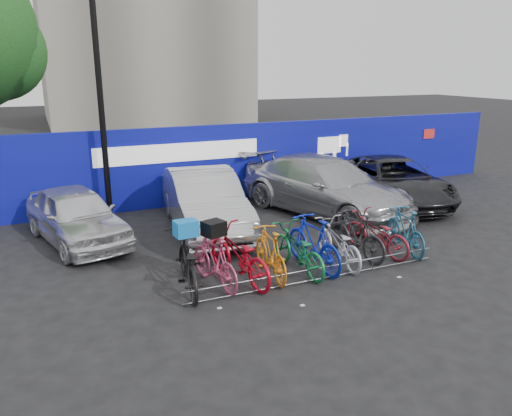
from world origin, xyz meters
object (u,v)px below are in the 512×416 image
car_1 (205,201)px  bike_8 (376,234)px  bike_4 (298,250)px  bike_5 (314,243)px  lamppost (101,100)px  bike_1 (215,261)px  bike_7 (356,235)px  car_0 (76,215)px  car_2 (325,186)px  bike_6 (338,243)px  bike_3 (270,253)px  car_3 (393,180)px  bike_2 (238,255)px  bike_9 (405,230)px  bike_0 (187,263)px  bike_rack (319,274)px

car_1 → bike_8: bearing=-40.2°
bike_4 → bike_5: (0.39, 0.02, 0.08)m
bike_8 → bike_4: bearing=-7.3°
lamppost → bike_1: lamppost is taller
lamppost → bike_8: bearing=-45.3°
bike_7 → bike_8: bike_7 is taller
car_0 → car_2: (6.79, -0.27, 0.13)m
bike_7 → bike_6: bearing=6.7°
lamppost → bike_3: 6.54m
car_3 → bike_2: 7.58m
lamppost → bike_2: bearing=-72.0°
lamppost → car_0: 3.22m
car_1 → bike_4: size_ratio=2.50×
bike_6 → bike_8: bearing=-169.1°
car_3 → bike_6: size_ratio=2.74×
car_3 → bike_8: 4.76m
bike_3 → bike_9: 3.43m
bike_5 → bike_8: (1.74, 0.18, -0.09)m
lamppost → car_2: 6.59m
bike_0 → bike_9: size_ratio=1.20×
bike_1 → bike_7: size_ratio=0.97×
bike_4 → bike_5: bike_5 is taller
bike_5 → bike_6: bike_5 is taller
bike_0 → bike_2: (1.03, -0.04, 0.00)m
bike_8 → car_1: bearing=-59.4°
bike_1 → bike_7: bearing=172.6°
car_3 → bike_0: car_3 is taller
car_3 → car_1: bearing=-164.8°
car_0 → bike_2: 4.61m
lamppost → bike_6: 7.28m
lamppost → bike_6: lamppost is taller
bike_1 → bike_4: 1.79m
bike_rack → car_3: size_ratio=1.12×
lamppost → bike_4: size_ratio=3.26×
bike_0 → bike_4: bearing=-174.5°
lamppost → bike_7: (4.61, -5.21, -2.74)m
bike_rack → bike_5: size_ratio=2.94×
lamppost → car_1: lamppost is taller
car_0 → bike_2: bearing=-68.2°
bike_6 → bike_9: bearing=-177.1°
car_3 → bike_2: bearing=-138.8°
lamppost → bike_0: size_ratio=2.96×
bike_8 → bike_1: bearing=-10.5°
bike_2 → bike_9: bike_2 is taller
car_2 → bike_7: size_ratio=3.14×
bike_7 → bike_9: bearing=163.4°
bike_0 → bike_9: bearing=-172.7°
bike_3 → lamppost: bearing=-61.3°
car_2 → car_0: bearing=159.8°
bike_2 → bike_3: size_ratio=1.20×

